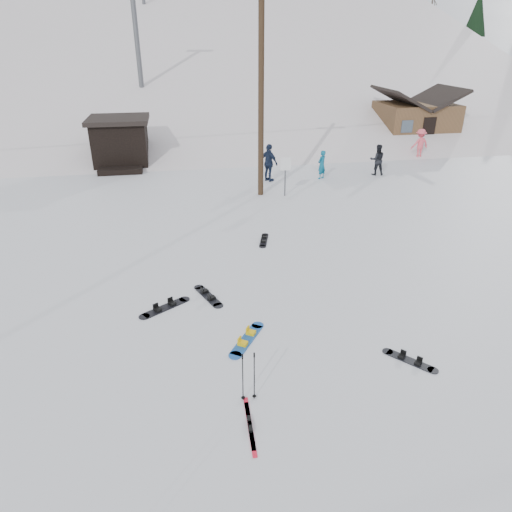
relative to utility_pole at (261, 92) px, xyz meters
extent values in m
plane|color=silver|center=(-2.00, -14.00, -4.68)|extent=(200.00, 200.00, 0.00)
cube|color=silver|center=(-2.00, 41.00, -16.68)|extent=(60.00, 85.24, 65.97)
cube|color=silver|center=(36.00, 36.00, -15.68)|extent=(45.66, 93.98, 54.59)
cylinder|color=#3A2819|center=(0.00, 0.00, -0.18)|extent=(0.26, 0.26, 9.00)
cylinder|color=#595B60|center=(1.10, -0.40, -3.78)|extent=(0.07, 0.07, 1.80)
cube|color=white|center=(1.10, -0.44, -3.13)|extent=(0.50, 0.04, 0.60)
cube|color=black|center=(-7.00, 7.00, -3.43)|extent=(3.00, 3.00, 2.50)
cube|color=black|center=(-7.00, 7.00, -2.06)|extent=(3.40, 3.40, 0.25)
cube|color=black|center=(-7.00, 5.20, -4.53)|extent=(2.40, 1.20, 0.30)
cylinder|color=#595B60|center=(-6.00, 16.00, 2.57)|extent=(0.36, 0.36, 8.00)
cube|color=brown|center=(13.00, 10.00, -3.33)|extent=(5.00, 4.00, 2.70)
cube|color=black|center=(11.65, 10.00, -1.63)|extent=(2.69, 4.40, 1.43)
cube|color=black|center=(14.35, 10.00, -1.63)|extent=(2.69, 4.40, 1.43)
cube|color=black|center=(13.00, 7.98, -3.58)|extent=(0.90, 0.06, 1.90)
cube|color=#1A57AF|center=(-2.50, -11.50, -4.67)|extent=(1.02, 1.32, 0.03)
cylinder|color=#1A57AF|center=(-2.13, -10.93, -4.67)|extent=(0.31, 0.31, 0.03)
cylinder|color=#1A57AF|center=(-2.88, -12.07, -4.67)|extent=(0.31, 0.31, 0.03)
cube|color=#E2B40B|center=(-2.37, -11.30, -4.61)|extent=(0.28, 0.26, 0.09)
cube|color=#E2B40B|center=(-2.64, -11.71, -4.61)|extent=(0.28, 0.26, 0.09)
cube|color=red|center=(-2.89, -14.35, -4.67)|extent=(0.14, 1.39, 0.02)
cube|color=black|center=(-2.89, -14.35, -4.63)|extent=(0.08, 0.25, 0.06)
cube|color=red|center=(-2.88, -14.21, -4.67)|extent=(0.14, 1.39, 0.02)
cube|color=black|center=(-2.88, -14.21, -4.63)|extent=(0.08, 0.25, 0.06)
cylinder|color=black|center=(-2.91, -13.55, -4.11)|extent=(0.02, 0.02, 1.15)
cylinder|color=black|center=(-2.91, -13.55, -4.62)|extent=(0.09, 0.09, 0.01)
cylinder|color=black|center=(-2.91, -13.55, -3.55)|extent=(0.03, 0.03, 0.11)
cylinder|color=black|center=(-2.67, -13.55, -4.11)|extent=(0.02, 0.02, 1.15)
cylinder|color=black|center=(-2.67, -13.55, -4.62)|extent=(0.09, 0.09, 0.01)
cylinder|color=black|center=(-2.67, -13.55, -3.55)|extent=(0.03, 0.03, 0.11)
cube|color=black|center=(-4.54, -9.62, -4.67)|extent=(1.27, 0.97, 0.03)
cylinder|color=black|center=(-3.98, -9.26, -4.67)|extent=(0.30, 0.30, 0.03)
cylinder|color=black|center=(-5.09, -9.98, -4.67)|extent=(0.30, 0.30, 0.03)
cube|color=black|center=(-4.34, -9.49, -4.61)|extent=(0.25, 0.27, 0.09)
cube|color=black|center=(-4.74, -9.75, -4.61)|extent=(0.25, 0.27, 0.09)
cube|color=black|center=(-3.29, -9.20, -4.67)|extent=(0.74, 1.26, 0.03)
cylinder|color=black|center=(-3.53, -8.62, -4.67)|extent=(0.29, 0.29, 0.03)
cylinder|color=black|center=(-3.05, -9.77, -4.67)|extent=(0.29, 0.29, 0.03)
cube|color=black|center=(-3.37, -8.99, -4.61)|extent=(0.25, 0.22, 0.08)
cube|color=black|center=(-3.20, -9.40, -4.61)|extent=(0.25, 0.22, 0.08)
cube|color=black|center=(1.14, -12.98, -4.67)|extent=(0.91, 1.00, 0.02)
cylinder|color=black|center=(1.50, -13.40, -4.67)|extent=(0.25, 0.25, 0.02)
cylinder|color=black|center=(0.78, -12.57, -4.67)|extent=(0.25, 0.25, 0.02)
cube|color=black|center=(1.27, -13.13, -4.62)|extent=(0.23, 0.22, 0.07)
cube|color=black|center=(1.01, -12.83, -4.62)|extent=(0.23, 0.22, 0.07)
cube|color=black|center=(-0.90, -5.49, -4.67)|extent=(0.55, 1.13, 0.02)
cylinder|color=black|center=(-0.75, -4.96, -4.67)|extent=(0.25, 0.25, 0.02)
cylinder|color=black|center=(-1.06, -6.02, -4.67)|extent=(0.25, 0.25, 0.02)
cube|color=black|center=(-0.85, -5.30, -4.62)|extent=(0.21, 0.18, 0.07)
cube|color=black|center=(-0.96, -5.68, -4.62)|extent=(0.21, 0.18, 0.07)
imported|color=#0C5C7B|center=(3.70, 2.12, -3.93)|extent=(0.66, 0.61, 1.50)
imported|color=black|center=(6.90, 2.32, -3.85)|extent=(0.90, 0.76, 1.66)
imported|color=#ED5363|center=(11.11, 5.51, -3.79)|extent=(1.22, 0.80, 1.78)
imported|color=#162038|center=(0.85, 2.15, -3.71)|extent=(1.05, 1.20, 1.94)
camera|label=1|loc=(-3.92, -20.80, 2.20)|focal=32.00mm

